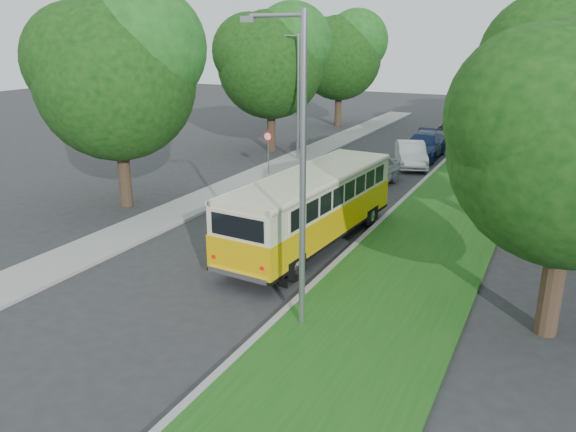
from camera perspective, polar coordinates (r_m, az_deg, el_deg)
The scene contains 13 objects.
ground at distance 19.18m, azimuth -7.16°, elevation -4.98°, with size 120.00×120.00×0.00m, color #2A2A2C.
curb at distance 21.90m, azimuth 8.05°, elevation -1.84°, with size 0.20×70.00×0.15m, color gray.
grass_verge at distance 21.34m, azimuth 14.04°, elevation -2.78°, with size 4.50×70.00×0.13m, color #185416.
sidewalk at distance 25.62m, azimuth -10.03°, elevation 0.98°, with size 2.20×70.00×0.12m, color gray.
treeline at distance 33.35m, azimuth 15.16°, elevation 14.81°, with size 24.27×41.91×9.46m.
lamppost_near at distance 13.75m, azimuth 1.17°, elevation 5.08°, with size 1.71×0.16×8.00m.
lamppost_far at distance 34.10m, azimuth 0.89°, elevation 12.41°, with size 1.71×0.16×7.50m.
warning_sign at distance 30.80m, azimuth -2.05°, elevation 7.28°, with size 0.56×0.10×2.50m.
vintage_bus at distance 20.33m, azimuth 2.41°, elevation 0.67°, with size 2.41×9.35×2.78m, color #ECB207, non-canonical shape.
car_silver at distance 29.05m, azimuth 8.43°, elevation 4.52°, with size 1.80×4.46×1.52m, color #B9B9BE.
car_white at distance 33.84m, azimuth 12.38°, elevation 6.14°, with size 1.53×4.37×1.44m, color white.
car_blue at distance 36.45m, azimuth 13.63°, elevation 6.96°, with size 2.15×5.29×1.54m, color navy.
car_grey at distance 42.57m, azimuth 16.14°, elevation 8.21°, with size 2.34×5.08×1.41m, color #53565A.
Camera 1 is at (9.91, -14.63, 7.45)m, focal length 35.00 mm.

